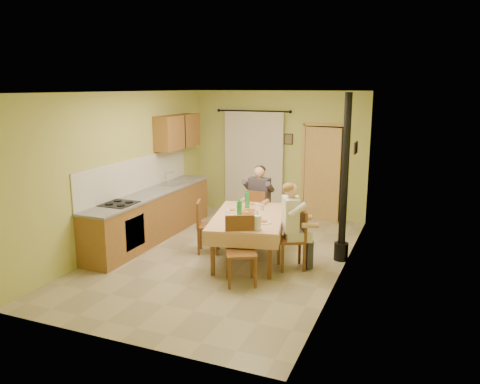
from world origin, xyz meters
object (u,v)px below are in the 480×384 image
at_px(dining_table, 248,237).
at_px(chair_far, 258,223).
at_px(man_far, 259,194).
at_px(chair_right, 292,251).
at_px(man_right, 292,216).
at_px(stove_flue, 343,201).
at_px(chair_left, 208,236).
at_px(chair_near, 241,265).

distance_m(dining_table, chair_far, 1.13).
height_order(dining_table, man_far, man_far).
bearing_deg(chair_right, man_far, 12.12).
xyz_separation_m(dining_table, man_right, (0.81, -0.16, 0.50)).
xyz_separation_m(man_far, stove_flue, (1.71, -0.60, 0.15)).
relative_size(dining_table, man_far, 1.55).
bearing_deg(chair_far, dining_table, -77.12).
relative_size(man_far, man_right, 1.00).
height_order(man_right, stove_flue, stove_flue).
xyz_separation_m(chair_right, stove_flue, (0.67, 0.67, 0.73)).
distance_m(dining_table, man_far, 1.25).
xyz_separation_m(chair_far, chair_left, (-0.56, -1.09, -0.00)).
relative_size(dining_table, chair_right, 2.23).
xyz_separation_m(chair_far, stove_flue, (1.71, -0.59, 0.73)).
height_order(dining_table, chair_far, chair_far).
bearing_deg(man_right, chair_far, 11.97).
distance_m(dining_table, chair_near, 1.05).
height_order(chair_near, man_right, man_right).
bearing_deg(chair_right, dining_table, 52.38).
distance_m(chair_near, stove_flue, 2.09).
xyz_separation_m(man_far, man_right, (1.03, -1.28, 0.00)).
bearing_deg(chair_right, man_right, 90.00).
relative_size(dining_table, chair_near, 2.15).
relative_size(chair_near, man_right, 0.72).
height_order(dining_table, chair_right, chair_right).
bearing_deg(dining_table, chair_near, -88.25).
distance_m(chair_left, man_far, 1.37).
height_order(chair_near, chair_right, chair_near).
bearing_deg(stove_flue, dining_table, -160.86).
bearing_deg(chair_near, chair_left, -72.10).
bearing_deg(stove_flue, chair_near, -128.54).
xyz_separation_m(chair_left, man_far, (0.56, 1.10, 0.59)).
height_order(chair_far, chair_left, chair_far).
height_order(chair_left, man_far, man_far).
height_order(chair_right, man_far, man_far).
xyz_separation_m(chair_left, man_right, (1.58, -0.18, 0.59)).
distance_m(chair_right, man_far, 1.75).
distance_m(chair_near, chair_right, 1.02).
relative_size(chair_far, chair_left, 1.04).
bearing_deg(dining_table, chair_right, -23.77).
bearing_deg(chair_left, man_far, 133.45).
distance_m(dining_table, chair_right, 0.84).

